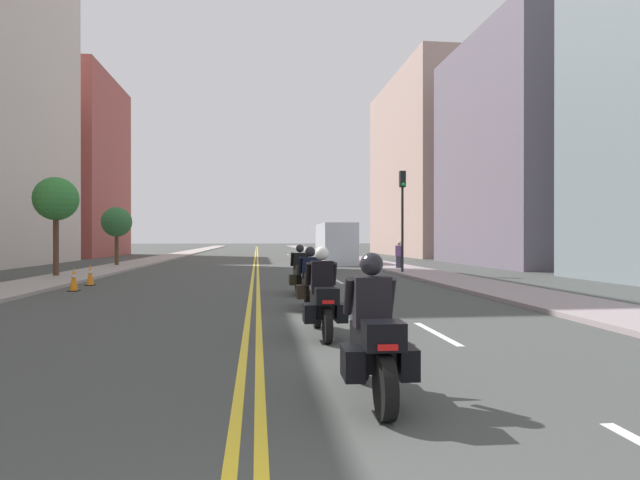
{
  "coord_description": "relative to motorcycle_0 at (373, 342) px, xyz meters",
  "views": [
    {
      "loc": [
        0.09,
        -1.45,
        1.79
      ],
      "look_at": [
        1.62,
        11.26,
        1.75
      ],
      "focal_mm": 29.29,
      "sensor_mm": 36.0,
      "label": 1
    }
  ],
  "objects": [
    {
      "name": "ground_plane",
      "position": [
        -1.35,
        43.84,
        -0.65
      ],
      "size": [
        264.0,
        264.0,
        0.0
      ],
      "primitive_type": "plane",
      "color": "#404340"
    },
    {
      "name": "sidewalk_left",
      "position": [
        -9.57,
        43.84,
        -0.59
      ],
      "size": [
        2.71,
        144.0,
        0.12
      ],
      "primitive_type": "cube",
      "color": "#9E948E",
      "rests_on": "ground"
    },
    {
      "name": "sidewalk_right",
      "position": [
        6.86,
        43.84,
        -0.59
      ],
      "size": [
        2.71,
        144.0,
        0.12
      ],
      "primitive_type": "cube",
      "color": "gray",
      "rests_on": "ground"
    },
    {
      "name": "centreline_yellow_inner",
      "position": [
        -1.47,
        43.84,
        -0.65
      ],
      "size": [
        0.12,
        132.0,
        0.01
      ],
      "primitive_type": "cube",
      "color": "yellow",
      "rests_on": "ground"
    },
    {
      "name": "centreline_yellow_outer",
      "position": [
        -1.23,
        43.84,
        -0.65
      ],
      "size": [
        0.12,
        132.0,
        0.01
      ],
      "primitive_type": "cube",
      "color": "yellow",
      "rests_on": "ground"
    },
    {
      "name": "lane_dashes_white",
      "position": [
        2.08,
        24.84,
        -0.65
      ],
      "size": [
        0.14,
        56.4,
        0.01
      ],
      "color": "silver",
      "rests_on": "ground"
    },
    {
      "name": "building_right_1",
      "position": [
        15.99,
        27.55,
        6.98
      ],
      "size": [
        6.53,
        14.13,
        15.27
      ],
      "color": "slate",
      "rests_on": "ground"
    },
    {
      "name": "building_left_2",
      "position": [
        -19.12,
        48.48,
        8.21
      ],
      "size": [
        7.37,
        14.05,
        17.71
      ],
      "color": "#98453F",
      "rests_on": "ground"
    },
    {
      "name": "building_right_2",
      "position": [
        16.4,
        47.89,
        8.66
      ],
      "size": [
        7.33,
        20.92,
        18.61
      ],
      "color": "tan",
      "rests_on": "ground"
    },
    {
      "name": "motorcycle_0",
      "position": [
        0.0,
        0.0,
        0.0
      ],
      "size": [
        0.77,
        2.1,
        1.63
      ],
      "rotation": [
        0.0,
        0.0,
        -0.03
      ],
      "color": "black",
      "rests_on": "ground"
    },
    {
      "name": "motorcycle_1",
      "position": [
        -0.08,
        3.8,
        0.01
      ],
      "size": [
        0.76,
        2.17,
        1.64
      ],
      "rotation": [
        0.0,
        0.0,
        -0.0
      ],
      "color": "black",
      "rests_on": "ground"
    },
    {
      "name": "motorcycle_2",
      "position": [
        0.07,
        7.37,
        -0.0
      ],
      "size": [
        0.76,
        2.13,
        1.58
      ],
      "rotation": [
        0.0,
        0.0,
        0.01
      ],
      "color": "black",
      "rests_on": "ground"
    },
    {
      "name": "motorcycle_3",
      "position": [
        0.1,
        10.95,
        0.01
      ],
      "size": [
        0.77,
        2.2,
        1.59
      ],
      "rotation": [
        0.0,
        0.0,
        0.03
      ],
      "color": "black",
      "rests_on": "ground"
    },
    {
      "name": "traffic_cone_0",
      "position": [
        -7.42,
        12.86,
        -0.24
      ],
      "size": [
        0.34,
        0.34,
        0.82
      ],
      "color": "black",
      "rests_on": "ground"
    },
    {
      "name": "traffic_cone_2",
      "position": [
        -7.56,
        15.05,
        -0.24
      ],
      "size": [
        0.32,
        0.32,
        0.82
      ],
      "color": "black",
      "rests_on": "ground"
    },
    {
      "name": "traffic_light_near",
      "position": [
        5.91,
        19.62,
        2.85
      ],
      "size": [
        0.28,
        0.38,
        5.14
      ],
      "color": "black",
      "rests_on": "ground"
    },
    {
      "name": "pedestrian_0",
      "position": [
        6.66,
        22.95,
        0.18
      ],
      "size": [
        0.4,
        0.42,
        1.61
      ],
      "rotation": [
        0.0,
        0.0,
        5.43
      ],
      "color": "#252333",
      "rests_on": "ground"
    },
    {
      "name": "street_tree_0",
      "position": [
        -10.25,
        19.04,
        2.87
      ],
      "size": [
        1.95,
        1.95,
        4.54
      ],
      "color": "#4E3324",
      "rests_on": "ground"
    },
    {
      "name": "street_tree_1",
      "position": [
        -10.03,
        28.37,
        2.14
      ],
      "size": [
        1.86,
        1.86,
        3.75
      ],
      "color": "#4F3924",
      "rests_on": "ground"
    },
    {
      "name": "parked_truck",
      "position": [
        4.11,
        30.32,
        0.62
      ],
      "size": [
        2.2,
        6.5,
        2.8
      ],
      "color": "#B7B9B9",
      "rests_on": "ground"
    }
  ]
}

